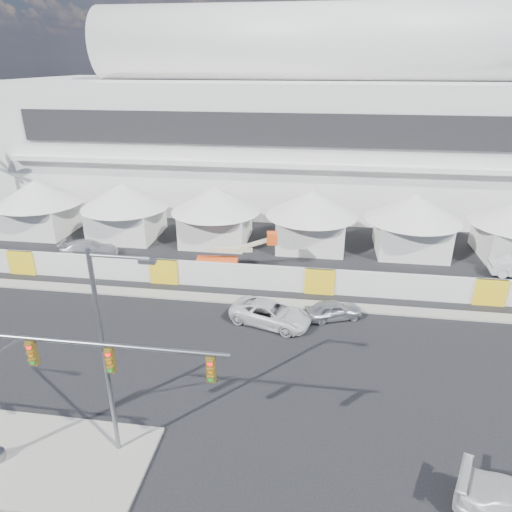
# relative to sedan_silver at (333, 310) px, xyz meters

# --- Properties ---
(ground) EXTENTS (160.00, 160.00, 0.00)m
(ground) POSITION_rel_sedan_silver_xyz_m (-7.00, -10.95, -0.65)
(ground) COLOR black
(ground) RESTS_ON ground
(median_island) EXTENTS (10.00, 5.00, 0.15)m
(median_island) POSITION_rel_sedan_silver_xyz_m (-13.00, -13.95, -0.58)
(median_island) COLOR gray
(median_island) RESTS_ON ground
(stadium) EXTENTS (80.00, 24.80, 21.98)m
(stadium) POSITION_rel_sedan_silver_xyz_m (1.71, 30.56, 8.80)
(stadium) COLOR silver
(stadium) RESTS_ON ground
(tent_row) EXTENTS (53.40, 8.40, 5.40)m
(tent_row) POSITION_rel_sedan_silver_xyz_m (-6.50, 13.05, 2.50)
(tent_row) COLOR silver
(tent_row) RESTS_ON ground
(hoarding_fence) EXTENTS (70.00, 0.25, 2.00)m
(hoarding_fence) POSITION_rel_sedan_silver_xyz_m (-1.00, 3.55, 0.35)
(hoarding_fence) COLOR silver
(hoarding_fence) RESTS_ON ground
(sedan_silver) EXTENTS (2.79, 4.13, 1.31)m
(sedan_silver) POSITION_rel_sedan_silver_xyz_m (0.00, 0.00, 0.00)
(sedan_silver) COLOR #B5B5BA
(sedan_silver) RESTS_ON ground
(pickup_curb) EXTENTS (3.96, 5.88, 1.50)m
(pickup_curb) POSITION_rel_sedan_silver_xyz_m (-4.10, -1.24, 0.10)
(pickup_curb) COLOR silver
(pickup_curb) RESTS_ON ground
(lot_car_c) EXTENTS (2.85, 5.23, 1.44)m
(lot_car_c) POSITION_rel_sedan_silver_xyz_m (-21.41, 7.70, 0.07)
(lot_car_c) COLOR silver
(lot_car_c) RESTS_ON ground
(traffic_mast) EXTENTS (10.88, 0.72, 7.44)m
(traffic_mast) POSITION_rel_sedan_silver_xyz_m (-12.31, -14.27, 3.68)
(traffic_mast) COLOR slate
(traffic_mast) RESTS_ON median_island
(streetlight_median) EXTENTS (2.67, 0.27, 9.63)m
(streetlight_median) POSITION_rel_sedan_silver_xyz_m (-9.36, -12.89, 5.03)
(streetlight_median) COLOR slate
(streetlight_median) RESTS_ON median_island
(boom_lift) EXTENTS (6.78, 1.91, 3.40)m
(boom_lift) POSITION_rel_sedan_silver_xyz_m (-8.80, 6.38, 0.26)
(boom_lift) COLOR #F14E16
(boom_lift) RESTS_ON ground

